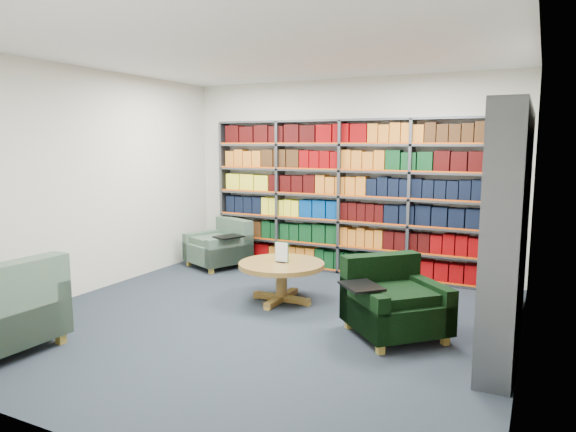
% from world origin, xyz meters
% --- Properties ---
extents(room_shell, '(5.02, 5.02, 2.82)m').
position_xyz_m(room_shell, '(0.00, 0.00, 1.40)').
color(room_shell, black).
rests_on(room_shell, ground).
extents(bookshelf_back, '(4.00, 0.28, 2.20)m').
position_xyz_m(bookshelf_back, '(0.00, 2.34, 1.10)').
color(bookshelf_back, '#47494F').
rests_on(bookshelf_back, ground).
extents(bookshelf_right, '(0.28, 2.50, 2.20)m').
position_xyz_m(bookshelf_right, '(2.34, 0.60, 1.10)').
color(bookshelf_right, '#47494F').
rests_on(bookshelf_right, ground).
extents(chair_teal_left, '(1.05, 1.03, 0.71)m').
position_xyz_m(chair_teal_left, '(-1.77, 1.87, 0.29)').
color(chair_teal_left, '#04313B').
rests_on(chair_teal_left, ground).
extents(chair_green_right, '(1.17, 1.17, 0.75)m').
position_xyz_m(chair_green_right, '(1.33, 0.23, 0.30)').
color(chair_green_right, black).
rests_on(chair_green_right, ground).
extents(coffee_table, '(1.02, 1.02, 0.71)m').
position_xyz_m(coffee_table, '(-0.11, 0.66, 0.38)').
color(coffee_table, brown).
rests_on(coffee_table, ground).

